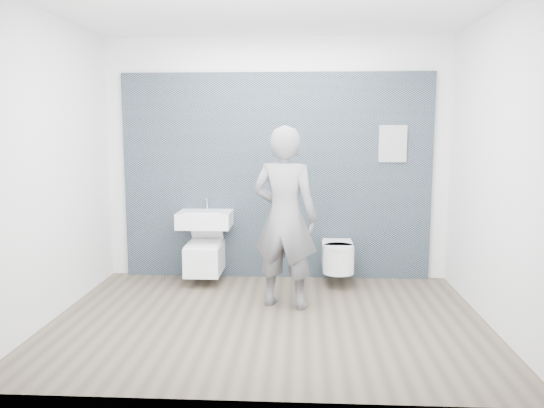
# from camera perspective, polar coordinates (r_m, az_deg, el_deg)

# --- Properties ---
(ground) EXTENTS (4.00, 4.00, 0.00)m
(ground) POSITION_cam_1_polar(r_m,az_deg,el_deg) (5.04, -0.39, -12.30)
(ground) COLOR brown
(ground) RESTS_ON ground
(room_shell) EXTENTS (4.00, 4.00, 4.00)m
(room_shell) POSITION_cam_1_polar(r_m,az_deg,el_deg) (4.73, -0.41, 7.89)
(room_shell) COLOR silver
(room_shell) RESTS_ON ground
(tile_wall) EXTENTS (3.60, 0.06, 2.40)m
(tile_wall) POSITION_cam_1_polar(r_m,az_deg,el_deg) (6.43, 0.43, -7.77)
(tile_wall) COLOR black
(tile_wall) RESTS_ON ground
(washbasin) EXTENTS (0.60, 0.45, 0.45)m
(washbasin) POSITION_cam_1_polar(r_m,az_deg,el_deg) (6.11, -7.22, -1.60)
(washbasin) COLOR white
(washbasin) RESTS_ON ground
(toilet_square) EXTENTS (0.39, 0.57, 0.69)m
(toilet_square) POSITION_cam_1_polar(r_m,az_deg,el_deg) (6.15, -7.25, -5.60)
(toilet_square) COLOR white
(toilet_square) RESTS_ON ground
(toilet_rounded) EXTENTS (0.34, 0.59, 0.32)m
(toilet_rounded) POSITION_cam_1_polar(r_m,az_deg,el_deg) (6.05, 7.10, -5.66)
(toilet_rounded) COLOR white
(toilet_rounded) RESTS_ON ground
(info_placard) EXTENTS (0.31, 0.03, 0.42)m
(info_placard) POSITION_cam_1_polar(r_m,az_deg,el_deg) (6.47, 12.42, -7.87)
(info_placard) COLOR silver
(info_placard) RESTS_ON ground
(visitor) EXTENTS (0.74, 0.58, 1.79)m
(visitor) POSITION_cam_1_polar(r_m,az_deg,el_deg) (5.18, 1.39, -1.48)
(visitor) COLOR #5D5D61
(visitor) RESTS_ON ground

